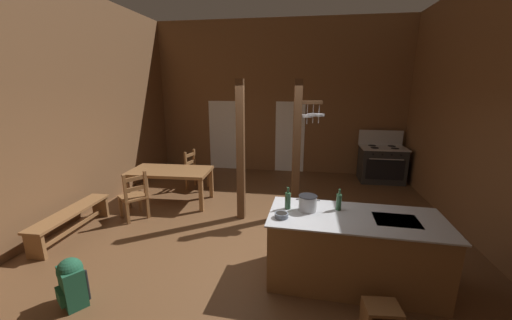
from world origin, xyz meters
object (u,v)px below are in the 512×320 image
kitchen_island (353,250)px  bottle_short_on_counter (339,202)px  dining_table (170,174)px  step_stool (381,316)px  bench_along_left_wall (71,218)px  mixing_bowl_on_counter (281,215)px  bottle_tall_on_counter (288,200)px  ladderback_chair_near_window (134,196)px  ladderback_chair_by_post (195,171)px  stockpot_on_counter (308,203)px  backpack (72,281)px  stove_range (381,164)px

kitchen_island → bottle_short_on_counter: (-0.20, 0.18, 0.57)m
dining_table → step_stool: bearing=-38.9°
dining_table → bench_along_left_wall: 1.99m
bottle_short_on_counter → step_stool: bearing=-68.5°
kitchen_island → mixing_bowl_on_counter: bearing=-169.2°
step_stool → bottle_tall_on_counter: (-1.05, 0.91, 0.86)m
ladderback_chair_near_window → mixing_bowl_on_counter: mixing_bowl_on_counter is taller
ladderback_chair_near_window → kitchen_island: bearing=-18.7°
kitchen_island → ladderback_chair_near_window: size_ratio=2.31×
kitchen_island → ladderback_chair_near_window: 4.04m
bench_along_left_wall → bottle_tall_on_counter: bottle_tall_on_counter is taller
bench_along_left_wall → bottle_tall_on_counter: size_ratio=5.45×
bottle_short_on_counter → ladderback_chair_by_post: bearing=136.3°
dining_table → ladderback_chair_near_window: (-0.34, -0.89, -0.20)m
step_stool → stockpot_on_counter: (-0.79, 0.88, 0.85)m
step_stool → bench_along_left_wall: bench_along_left_wall is taller
bottle_short_on_counter → ladderback_chair_near_window: bearing=163.0°
backpack → kitchen_island: bearing=16.3°
bottle_tall_on_counter → step_stool: bearing=-40.9°
bench_along_left_wall → stockpot_on_counter: size_ratio=5.20×
bottle_tall_on_counter → stockpot_on_counter: bearing=-5.3°
backpack → step_stool: bearing=2.7°
kitchen_island → backpack: size_ratio=3.69×
ladderback_chair_near_window → stockpot_on_counter: bearing=-20.5°
backpack → bottle_short_on_counter: bearing=20.3°
mixing_bowl_on_counter → bottle_tall_on_counter: 0.31m
ladderback_chair_near_window → ladderback_chair_by_post: size_ratio=1.00×
kitchen_island → ladderback_chair_near_window: (-3.82, 1.29, -0.01)m
backpack → stockpot_on_counter: (2.68, 1.05, 0.71)m
ladderback_chair_near_window → stockpot_on_counter: 3.49m
ladderback_chair_near_window → mixing_bowl_on_counter: 3.29m
bottle_tall_on_counter → ladderback_chair_near_window: bearing=158.3°
dining_table → bottle_short_on_counter: size_ratio=6.07×
mixing_bowl_on_counter → bottle_tall_on_counter: (0.06, 0.29, 0.09)m
ladderback_chair_by_post → stockpot_on_counter: 4.10m
ladderback_chair_near_window → backpack: ladderback_chair_near_window is taller
stove_range → step_stool: (-1.22, -5.25, -0.30)m
kitchen_island → ladderback_chair_near_window: ladderback_chair_near_window is taller
ladderback_chair_near_window → bottle_tall_on_counter: (2.97, -1.18, 0.59)m
kitchen_island → bench_along_left_wall: 4.58m
kitchen_island → dining_table: 4.11m
step_stool → stove_range: bearing=77.0°
step_stool → stockpot_on_counter: bearing=131.8°
bench_along_left_wall → stockpot_on_counter: (3.95, -0.44, 0.71)m
ladderback_chair_by_post → stockpot_on_counter: size_ratio=3.05×
stockpot_on_counter → ladderback_chair_near_window: bearing=159.5°
dining_table → backpack: size_ratio=2.91×
dining_table → mixing_bowl_on_counter: size_ratio=10.16×
ladderback_chair_near_window → backpack: (0.54, -2.25, -0.14)m
step_stool → stockpot_on_counter: stockpot_on_counter is taller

